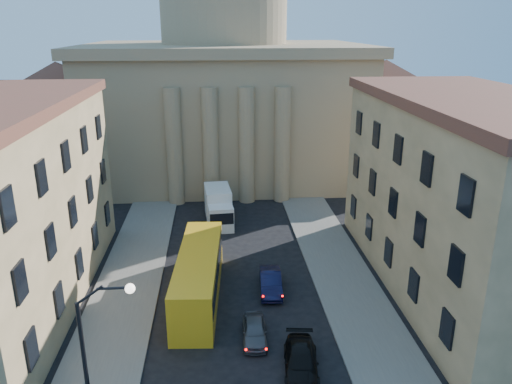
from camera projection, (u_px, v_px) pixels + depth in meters
sidewalk_left at (114, 328)px, 33.33m from camera, size 5.00×60.00×0.15m
sidewalk_right at (363, 317)px, 34.62m from camera, size 5.00×60.00×0.15m
church at (225, 84)px, 65.59m from camera, size 68.02×28.76×36.60m
building_right at (467, 195)px, 36.70m from camera, size 11.60×26.60×14.70m
street_lamp at (96, 356)px, 22.33m from camera, size 2.62×0.44×8.83m
car_right_mid at (301, 361)px, 29.07m from camera, size 2.53×5.06×1.41m
car_right_far at (255, 331)px, 32.07m from camera, size 1.72×3.94×1.32m
car_right_distant at (271, 282)px, 37.95m from camera, size 1.83×4.65×1.51m
city_bus at (199, 274)px, 36.68m from camera, size 3.64×12.68×3.53m
box_truck at (219, 207)px, 50.93m from camera, size 2.97×6.45×3.44m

